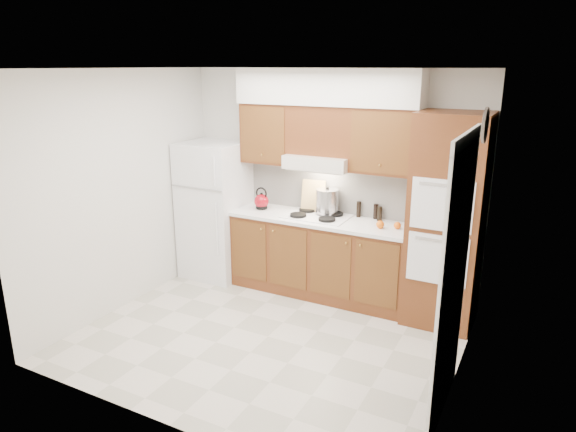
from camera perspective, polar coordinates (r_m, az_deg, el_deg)
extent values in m
plane|color=beige|center=(5.31, -2.26, -13.24)|extent=(3.60, 3.60, 0.00)
plane|color=white|center=(4.62, -2.63, 16.06)|extent=(3.60, 3.60, 0.00)
cube|color=silver|center=(6.11, 4.60, 3.82)|extent=(3.60, 0.02, 2.60)
cube|color=silver|center=(5.89, -17.83, 2.59)|extent=(0.02, 3.00, 2.60)
cube|color=silver|center=(4.24, 19.19, -2.77)|extent=(0.02, 3.00, 2.60)
cube|color=white|center=(6.58, -8.06, 0.68)|extent=(0.75, 0.72, 1.72)
cube|color=brown|center=(6.08, 3.53, -4.59)|extent=(2.11, 0.60, 0.90)
cube|color=white|center=(5.92, 3.56, -0.38)|extent=(2.13, 0.62, 0.04)
cube|color=white|center=(6.10, 4.75, 3.03)|extent=(2.11, 0.03, 0.56)
cube|color=brown|center=(5.46, 17.21, -0.58)|extent=(0.70, 0.65, 2.20)
cube|color=brown|center=(6.18, -2.08, 9.18)|extent=(0.63, 0.33, 0.70)
cube|color=brown|center=(5.62, 10.85, 8.18)|extent=(0.73, 0.33, 0.70)
cube|color=silver|center=(5.86, 3.57, 6.05)|extent=(0.75, 0.45, 0.15)
cube|color=brown|center=(5.86, 3.87, 9.50)|extent=(0.75, 0.33, 0.55)
cube|color=silver|center=(5.79, 4.37, 14.13)|extent=(2.13, 0.36, 0.40)
cube|color=white|center=(5.95, 3.21, -0.02)|extent=(0.74, 0.50, 0.01)
cube|color=black|center=(4.01, 17.89, -7.61)|extent=(0.02, 0.90, 2.10)
cylinder|color=#3F3833|center=(4.60, 21.09, 9.39)|extent=(0.02, 0.30, 0.30)
sphere|color=maroon|center=(6.24, -2.97, 1.65)|extent=(0.23, 0.23, 0.18)
cube|color=tan|center=(6.09, 2.81, 2.28)|extent=(0.29, 0.13, 0.37)
cylinder|color=#ADADB2|center=(5.98, 4.37, 1.63)|extent=(0.34, 0.34, 0.27)
cylinder|color=black|center=(5.97, 7.86, 0.75)|extent=(0.07, 0.07, 0.18)
cylinder|color=black|center=(5.93, 9.72, 0.50)|extent=(0.06, 0.06, 0.17)
cylinder|color=black|center=(5.86, 10.13, 0.26)|extent=(0.07, 0.07, 0.16)
sphere|color=#FF650D|center=(5.61, 12.06, -1.04)|extent=(0.10, 0.10, 0.08)
sphere|color=#F6500C|center=(5.60, 10.21, -0.94)|extent=(0.11, 0.11, 0.09)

